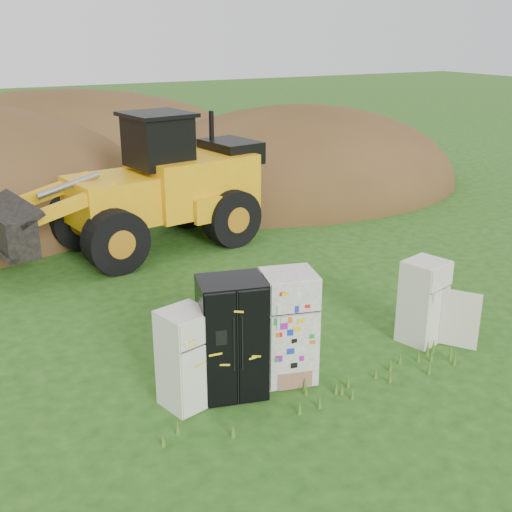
{
  "coord_description": "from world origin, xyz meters",
  "views": [
    {
      "loc": [
        -5.55,
        -8.17,
        5.55
      ],
      "look_at": [
        -0.12,
        2.0,
        1.44
      ],
      "focal_mm": 45.0,
      "sensor_mm": 36.0,
      "label": 1
    }
  ],
  "objects_px": {
    "fridge_leftmost": "(186,358)",
    "wheel_loader": "(129,186)",
    "fridge_sticker": "(288,326)",
    "fridge_open_door": "(423,301)",
    "fridge_black_side": "(232,337)"
  },
  "relations": [
    {
      "from": "fridge_open_door",
      "to": "wheel_loader",
      "type": "relative_size",
      "value": 0.22
    },
    {
      "from": "wheel_loader",
      "to": "fridge_black_side",
      "type": "bearing_deg",
      "value": -104.77
    },
    {
      "from": "fridge_leftmost",
      "to": "fridge_open_door",
      "type": "height_order",
      "value": "same"
    },
    {
      "from": "fridge_leftmost",
      "to": "fridge_sticker",
      "type": "relative_size",
      "value": 0.84
    },
    {
      "from": "fridge_leftmost",
      "to": "fridge_sticker",
      "type": "xyz_separation_m",
      "value": [
        1.79,
        -0.05,
        0.15
      ]
    },
    {
      "from": "wheel_loader",
      "to": "fridge_leftmost",
      "type": "bearing_deg",
      "value": -110.67
    },
    {
      "from": "fridge_black_side",
      "to": "wheel_loader",
      "type": "xyz_separation_m",
      "value": [
        0.74,
        7.44,
        0.79
      ]
    },
    {
      "from": "fridge_leftmost",
      "to": "fridge_black_side",
      "type": "relative_size",
      "value": 0.81
    },
    {
      "from": "fridge_leftmost",
      "to": "wheel_loader",
      "type": "relative_size",
      "value": 0.22
    },
    {
      "from": "fridge_sticker",
      "to": "wheel_loader",
      "type": "relative_size",
      "value": 0.26
    },
    {
      "from": "fridge_sticker",
      "to": "fridge_leftmost",
      "type": "bearing_deg",
      "value": -167.18
    },
    {
      "from": "fridge_open_door",
      "to": "wheel_loader",
      "type": "distance_m",
      "value": 8.16
    },
    {
      "from": "fridge_black_side",
      "to": "fridge_open_door",
      "type": "xyz_separation_m",
      "value": [
        3.91,
        -0.02,
        -0.18
      ]
    },
    {
      "from": "fridge_leftmost",
      "to": "wheel_loader",
      "type": "distance_m",
      "value": 7.63
    },
    {
      "from": "fridge_open_door",
      "to": "fridge_leftmost",
      "type": "bearing_deg",
      "value": 163.74
    }
  ]
}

